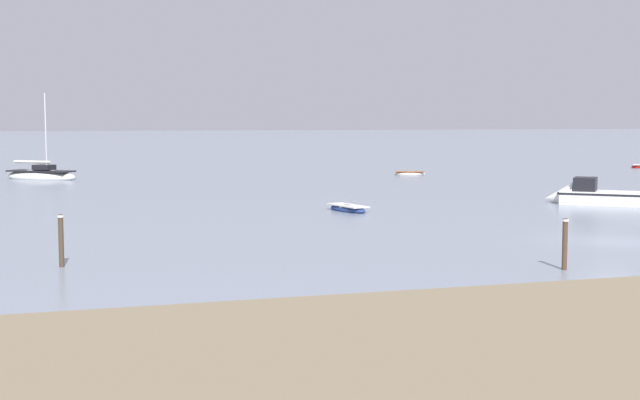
# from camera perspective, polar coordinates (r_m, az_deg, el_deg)

# --- Properties ---
(ground_plane) EXTENTS (800.00, 800.00, 0.00)m
(ground_plane) POSITION_cam_1_polar(r_m,az_deg,el_deg) (39.19, 18.46, -2.59)
(ground_plane) COLOR gray
(rowboat_moored_0) EXTENTS (1.86, 3.40, 0.51)m
(rowboat_moored_0) POSITION_cam_1_polar(r_m,az_deg,el_deg) (49.44, 1.83, -0.58)
(rowboat_moored_0) COLOR navy
(rowboat_moored_0) RESTS_ON ground
(motorboat_moored_1) EXTENTS (6.39, 5.80, 2.45)m
(motorboat_moored_1) POSITION_cam_1_polar(r_m,az_deg,el_deg) (56.27, 17.29, 0.13)
(motorboat_moored_1) COLOR white
(motorboat_moored_1) RESTS_ON ground
(rowboat_moored_2) EXTENTS (3.09, 1.91, 0.46)m
(rowboat_moored_2) POSITION_cam_1_polar(r_m,az_deg,el_deg) (82.51, 5.90, 1.74)
(rowboat_moored_2) COLOR white
(rowboat_moored_2) RESTS_ON ground
(sailboat_moored_1) EXTENTS (6.91, 5.97, 7.87)m
(sailboat_moored_1) POSITION_cam_1_polar(r_m,az_deg,el_deg) (79.79, -17.83, 1.55)
(sailboat_moored_1) COLOR white
(sailboat_moored_1) RESTS_ON ground
(mooring_post_near) EXTENTS (0.22, 0.22, 2.07)m
(mooring_post_near) POSITION_cam_1_polar(r_m,az_deg,el_deg) (31.95, -16.62, -2.67)
(mooring_post_near) COLOR #413323
(mooring_post_near) RESTS_ON ground
(mooring_post_left) EXTENTS (0.22, 0.22, 1.99)m
(mooring_post_left) POSITION_cam_1_polar(r_m,az_deg,el_deg) (31.23, 15.76, -2.89)
(mooring_post_left) COLOR #473323
(mooring_post_left) RESTS_ON ground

